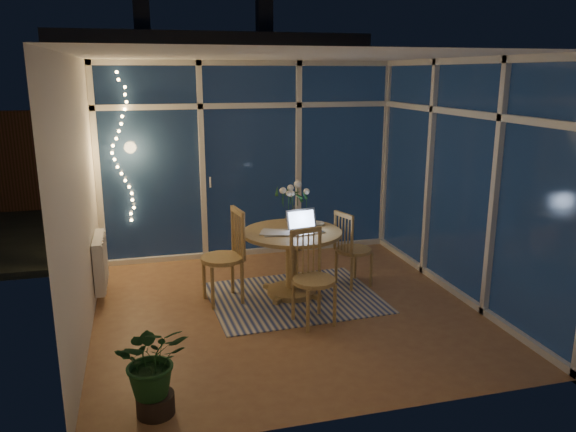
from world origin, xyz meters
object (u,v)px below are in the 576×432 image
(flower_vase, at_px, (294,215))
(dining_table, at_px, (292,263))
(laptop, at_px, (306,221))
(potted_plant, at_px, (153,367))
(chair_front, at_px, (314,278))
(chair_right, at_px, (354,248))
(chair_left, at_px, (222,256))

(flower_vase, bearing_deg, dining_table, -109.04)
(laptop, bearing_deg, potted_plant, -141.69)
(dining_table, height_order, potted_plant, potted_plant)
(laptop, relative_size, potted_plant, 0.46)
(dining_table, height_order, chair_front, chair_front)
(dining_table, relative_size, flower_vase, 5.23)
(chair_right, relative_size, potted_plant, 1.21)
(potted_plant, bearing_deg, laptop, 47.51)
(chair_front, bearing_deg, laptop, 67.35)
(chair_left, relative_size, chair_right, 1.14)
(chair_right, bearing_deg, laptop, 87.72)
(chair_left, bearing_deg, dining_table, 80.13)
(chair_left, relative_size, potted_plant, 1.38)
(chair_left, relative_size, laptop, 3.02)
(chair_left, bearing_deg, flower_vase, 98.18)
(chair_right, bearing_deg, potted_plant, 113.23)
(chair_right, xyz_separation_m, laptop, (-0.64, -0.18, 0.42))
(flower_vase, distance_m, potted_plant, 2.84)
(dining_table, relative_size, laptop, 3.18)
(laptop, bearing_deg, chair_right, 6.32)
(potted_plant, bearing_deg, flower_vase, 53.21)
(laptop, relative_size, flower_vase, 1.65)
(chair_right, distance_m, potted_plant, 3.12)
(laptop, bearing_deg, chair_left, 164.85)
(chair_right, bearing_deg, flower_vase, 56.37)
(chair_left, distance_m, chair_front, 1.12)
(chair_left, height_order, potted_plant, chair_left)
(dining_table, bearing_deg, flower_vase, 70.96)
(dining_table, bearing_deg, chair_right, 6.76)
(chair_left, relative_size, chair_front, 1.09)
(chair_right, relative_size, flower_vase, 4.38)
(chair_left, height_order, chair_front, chair_left)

